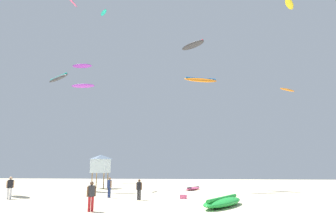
% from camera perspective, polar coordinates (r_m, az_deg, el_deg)
% --- Properties ---
extents(person_foreground, '(0.43, 0.41, 1.66)m').
position_cam_1_polar(person_foreground, '(17.45, -15.07, -15.78)').
color(person_foreground, '#B21E23').
rests_on(person_foreground, ground).
extents(person_midground, '(0.50, 0.36, 1.58)m').
position_cam_1_polar(person_midground, '(23.10, -5.80, -15.12)').
color(person_midground, '#2D2D33').
rests_on(person_midground, ground).
extents(person_left, '(0.45, 0.39, 1.67)m').
position_cam_1_polar(person_left, '(25.36, -11.63, -14.51)').
color(person_left, navy).
rests_on(person_left, ground).
extents(person_right, '(0.50, 0.40, 1.76)m').
position_cam_1_polar(person_right, '(26.83, -29.02, -13.05)').
color(person_right, silver).
rests_on(person_right, ground).
extents(kite_grounded_near, '(3.52, 5.37, 0.62)m').
position_cam_1_polar(kite_grounded_near, '(19.42, 10.93, -17.48)').
color(kite_grounded_near, green).
rests_on(kite_grounded_near, ground).
extents(kite_grounded_mid, '(2.12, 3.16, 0.40)m').
position_cam_1_polar(kite_grounded_mid, '(34.07, 5.04, -15.27)').
color(kite_grounded_mid, '#E5598C').
rests_on(kite_grounded_mid, ground).
extents(lifeguard_tower, '(2.30, 2.30, 4.15)m').
position_cam_1_polar(lifeguard_tower, '(37.73, -13.30, -10.28)').
color(lifeguard_tower, '#8C704C').
rests_on(lifeguard_tower, ground).
extents(cooler_box, '(0.56, 0.36, 0.32)m').
position_cam_1_polar(cooler_box, '(24.12, 3.09, -16.83)').
color(cooler_box, '#E5598C').
rests_on(cooler_box, ground).
extents(kite_aloft_0, '(0.82, 2.50, 0.62)m').
position_cam_1_polar(kite_aloft_0, '(46.30, -18.51, 19.83)').
color(kite_aloft_0, '#E5598C').
extents(kite_aloft_1, '(2.77, 0.86, 0.48)m').
position_cam_1_polar(kite_aloft_1, '(34.87, -16.61, 4.75)').
color(kite_aloft_1, purple).
extents(kite_aloft_2, '(4.30, 3.60, 1.03)m').
position_cam_1_polar(kite_aloft_2, '(38.57, -21.06, 6.05)').
color(kite_aloft_2, '#2D2D33').
extents(kite_aloft_3, '(1.72, 2.00, 0.25)m').
position_cam_1_polar(kite_aloft_3, '(46.41, -12.73, 18.54)').
color(kite_aloft_3, '#19B29E').
extents(kite_aloft_4, '(3.74, 3.46, 0.63)m').
position_cam_1_polar(kite_aloft_4, '(39.94, 4.96, 12.86)').
color(kite_aloft_4, '#2D2D33').
extents(kite_aloft_5, '(2.50, 3.36, 0.70)m').
position_cam_1_polar(kite_aloft_5, '(47.19, 23.10, 19.01)').
color(kite_aloft_5, yellow).
extents(kite_aloft_6, '(4.09, 1.34, 0.87)m').
position_cam_1_polar(kite_aloft_6, '(61.16, -16.80, 8.53)').
color(kite_aloft_6, purple).
extents(kite_aloft_7, '(3.11, 2.74, 0.59)m').
position_cam_1_polar(kite_aloft_7, '(46.43, 22.76, 3.83)').
color(kite_aloft_7, orange).
extents(kite_aloft_8, '(4.21, 2.41, 0.99)m').
position_cam_1_polar(kite_aloft_8, '(34.51, 6.56, 6.12)').
color(kite_aloft_8, orange).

